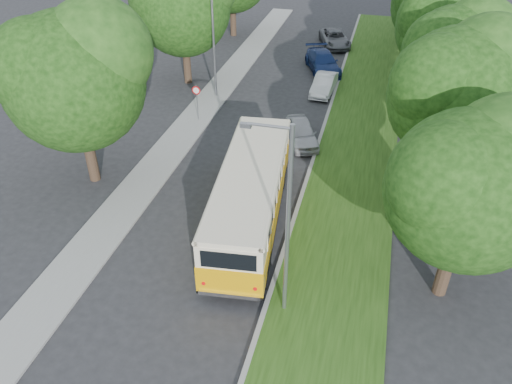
% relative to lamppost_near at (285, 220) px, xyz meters
% --- Properties ---
extents(ground, '(120.00, 120.00, 0.00)m').
position_rel_lamppost_near_xyz_m(ground, '(-4.21, 2.50, -4.37)').
color(ground, '#28282A').
rests_on(ground, ground).
extents(curb, '(0.20, 70.00, 0.15)m').
position_rel_lamppost_near_xyz_m(curb, '(-0.61, 7.50, -4.29)').
color(curb, gray).
rests_on(curb, ground).
extents(grass_verge, '(4.50, 70.00, 0.13)m').
position_rel_lamppost_near_xyz_m(grass_verge, '(1.74, 7.50, -4.30)').
color(grass_verge, '#234512').
rests_on(grass_verge, ground).
extents(sidewalk, '(2.20, 70.00, 0.12)m').
position_rel_lamppost_near_xyz_m(sidewalk, '(-9.01, 7.50, -4.31)').
color(sidewalk, gray).
rests_on(sidewalk, ground).
extents(treeline, '(24.27, 41.91, 9.46)m').
position_rel_lamppost_near_xyz_m(treeline, '(-1.06, 20.49, 1.56)').
color(treeline, '#332319').
rests_on(treeline, ground).
extents(lamppost_near, '(1.71, 0.16, 8.00)m').
position_rel_lamppost_near_xyz_m(lamppost_near, '(0.00, 0.00, 0.00)').
color(lamppost_near, gray).
rests_on(lamppost_near, ground).
extents(lamppost_far, '(1.71, 0.16, 7.50)m').
position_rel_lamppost_near_xyz_m(lamppost_far, '(-8.91, 18.50, -0.25)').
color(lamppost_far, gray).
rests_on(lamppost_far, ground).
extents(warning_sign, '(0.56, 0.10, 2.50)m').
position_rel_lamppost_near_xyz_m(warning_sign, '(-8.71, 14.48, -2.66)').
color(warning_sign, gray).
rests_on(warning_sign, ground).
extents(vintage_bus, '(3.86, 10.80, 3.14)m').
position_rel_lamppost_near_xyz_m(vintage_bus, '(-2.55, 4.82, -2.80)').
color(vintage_bus, '#FFB108').
rests_on(vintage_bus, ground).
extents(car_silver, '(2.94, 4.28, 1.35)m').
position_rel_lamppost_near_xyz_m(car_silver, '(-1.67, 13.34, -3.69)').
color(car_silver, '#B9BABE').
rests_on(car_silver, ground).
extents(car_white, '(1.62, 4.07, 1.32)m').
position_rel_lamppost_near_xyz_m(car_white, '(-1.42, 21.11, -3.71)').
color(car_white, white).
rests_on(car_white, ground).
extents(car_blue, '(3.90, 5.60, 1.51)m').
position_rel_lamppost_near_xyz_m(car_blue, '(-2.15, 25.38, -3.62)').
color(car_blue, navy).
rests_on(car_blue, ground).
extents(car_grey, '(3.64, 5.30, 1.35)m').
position_rel_lamppost_near_xyz_m(car_grey, '(-1.99, 31.88, -3.70)').
color(car_grey, slate).
rests_on(car_grey, ground).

